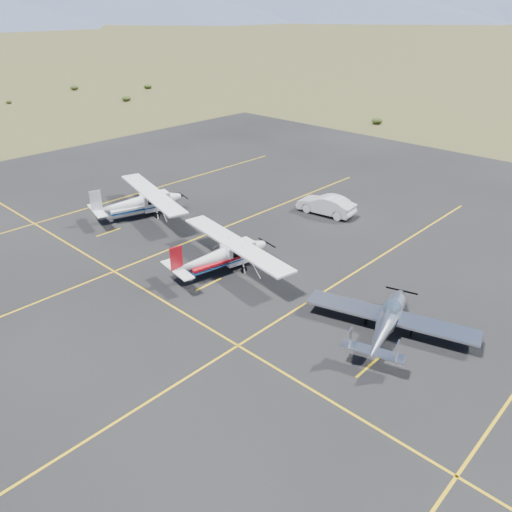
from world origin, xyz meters
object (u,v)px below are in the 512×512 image
sedan (326,205)px  aircraft_plain (140,202)px  aircraft_low_wing (388,320)px  aircraft_cessna (222,255)px

sedan → aircraft_plain: bearing=-52.3°
aircraft_low_wing → aircraft_cessna: size_ratio=0.85×
aircraft_low_wing → aircraft_plain: bearing=71.6°
aircraft_plain → sedan: (10.38, -10.25, -0.43)m
aircraft_low_wing → sedan: aircraft_low_wing is taller
aircraft_low_wing → aircraft_plain: aircraft_plain is taller
aircraft_cessna → aircraft_plain: aircraft_plain is taller
sedan → aircraft_low_wing: bearing=39.4°
aircraft_low_wing → aircraft_cessna: aircraft_cessna is taller
aircraft_low_wing → aircraft_plain: 22.15m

